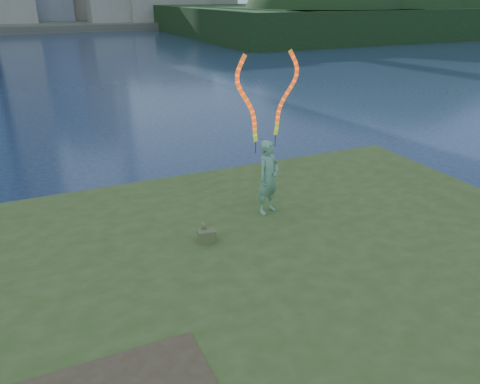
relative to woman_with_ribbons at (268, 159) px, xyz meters
name	(u,v)px	position (x,y,z in m)	size (l,w,h in m)	color
ground	(193,305)	(-2.68, -1.89, -2.19)	(320.00, 320.00, 0.00)	#17233B
grassy_knoll	(239,368)	(-2.68, -4.19, -1.85)	(20.00, 18.00, 0.80)	#3C4C1B
far_shore	(28,23)	(-2.68, 93.11, -1.59)	(320.00, 40.00, 1.20)	#474234
wooded_hill	(400,28)	(56.89, 58.07, -2.03)	(78.00, 50.00, 63.00)	black
woman_with_ribbons	(268,159)	(0.00, 0.00, 0.00)	(1.98, 0.90, 4.22)	#1B652C
canvas_bag	(206,235)	(-1.95, -0.83, -1.24)	(0.43, 0.48, 0.37)	#50552B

